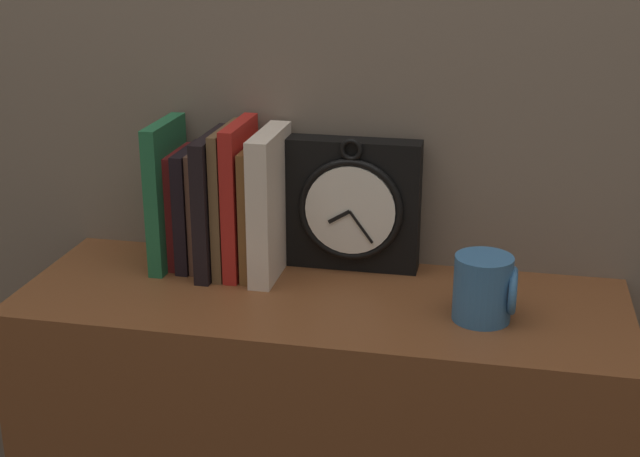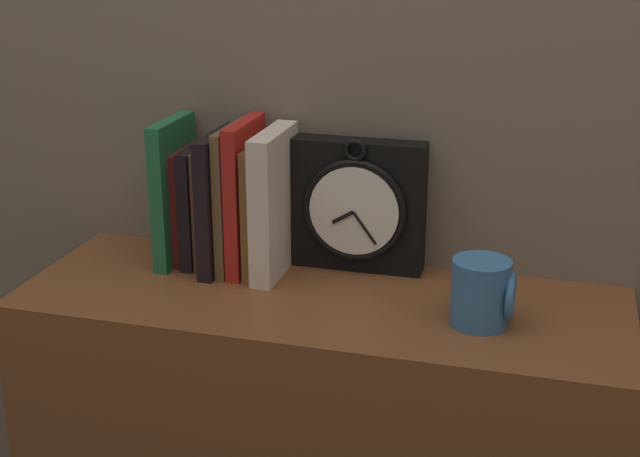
% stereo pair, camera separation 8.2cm
% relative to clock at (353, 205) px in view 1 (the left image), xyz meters
% --- Properties ---
extents(clock, '(0.22, 0.06, 0.23)m').
position_rel_clock_xyz_m(clock, '(0.00, 0.00, 0.00)').
color(clock, black).
rests_on(clock, bookshelf).
extents(book_slot0_green, '(0.02, 0.14, 0.24)m').
position_rel_clock_xyz_m(book_slot0_green, '(-0.31, -0.04, 0.01)').
color(book_slot0_green, '#21653D').
rests_on(book_slot0_green, bookshelf).
extents(book_slot1_maroon, '(0.02, 0.12, 0.19)m').
position_rel_clock_xyz_m(book_slot1_maroon, '(-0.29, -0.03, -0.01)').
color(book_slot1_maroon, maroon).
rests_on(book_slot1_maroon, bookshelf).
extents(book_slot2_black, '(0.02, 0.13, 0.20)m').
position_rel_clock_xyz_m(book_slot2_black, '(-0.27, -0.04, -0.01)').
color(book_slot2_black, black).
rests_on(book_slot2_black, bookshelf).
extents(book_slot3_brown, '(0.02, 0.12, 0.20)m').
position_rel_clock_xyz_m(book_slot3_brown, '(-0.25, -0.03, -0.01)').
color(book_slot3_brown, brown).
rests_on(book_slot3_brown, bookshelf).
extents(book_slot4_black, '(0.02, 0.16, 0.23)m').
position_rel_clock_xyz_m(book_slot4_black, '(-0.22, -0.05, 0.01)').
color(book_slot4_black, black).
rests_on(book_slot4_black, bookshelf).
extents(book_slot5_brown, '(0.02, 0.15, 0.24)m').
position_rel_clock_xyz_m(book_slot5_brown, '(-0.20, -0.04, 0.01)').
color(book_slot5_brown, brown).
rests_on(book_slot5_brown, bookshelf).
extents(book_slot6_red, '(0.02, 0.15, 0.25)m').
position_rel_clock_xyz_m(book_slot6_red, '(-0.18, -0.04, 0.02)').
color(book_slot6_red, '#B1211A').
rests_on(book_slot6_red, bookshelf).
extents(book_slot7_brown, '(0.01, 0.14, 0.21)m').
position_rel_clock_xyz_m(book_slot7_brown, '(-0.16, -0.04, -0.00)').
color(book_slot7_brown, brown).
rests_on(book_slot7_brown, bookshelf).
extents(book_slot8_cream, '(0.04, 0.16, 0.24)m').
position_rel_clock_xyz_m(book_slot8_cream, '(-0.13, -0.05, 0.01)').
color(book_slot8_cream, beige).
rests_on(book_slot8_cream, bookshelf).
extents(mug, '(0.09, 0.08, 0.10)m').
position_rel_clock_xyz_m(mug, '(0.22, -0.16, -0.06)').
color(mug, teal).
rests_on(mug, bookshelf).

